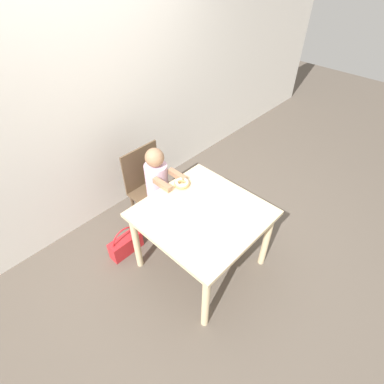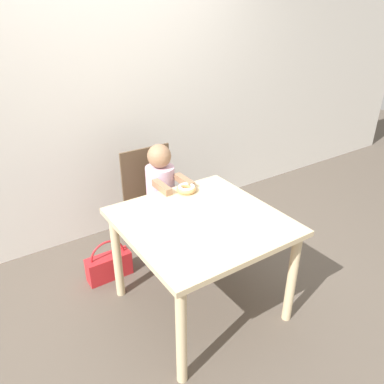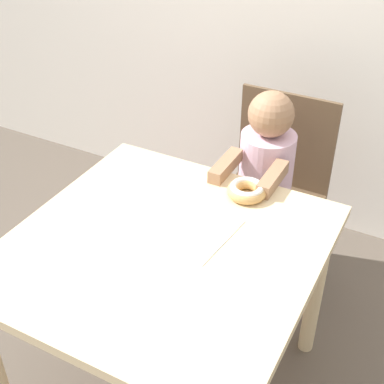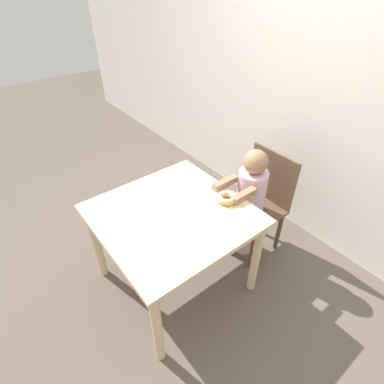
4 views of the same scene
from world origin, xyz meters
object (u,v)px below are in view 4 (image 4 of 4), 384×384
Objects in this scene: donut at (227,198)px; chair at (259,202)px; handbag at (204,210)px; child_figure at (249,203)px.

chair is at bearing 95.49° from donut.
donut is 0.86m from handbag.
donut is at bearing -84.51° from chair.
child_figure reaches higher than handbag.
chair reaches higher than handbag.
child_figure is 2.87× the size of handbag.
child_figure is at bearing -90.00° from chair.
chair is at bearing 17.16° from handbag.
child_figure reaches higher than chair.
child_figure is 6.93× the size of donut.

